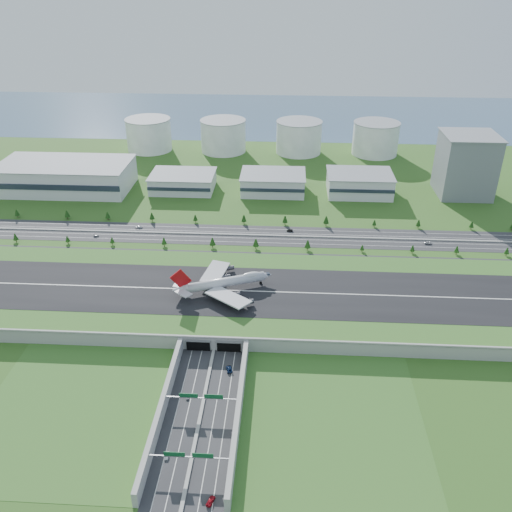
# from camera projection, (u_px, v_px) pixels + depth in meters

# --- Properties ---
(ground) EXTENTS (1200.00, 1200.00, 0.00)m
(ground) POSITION_uv_depth(u_px,v_px,m) (224.00, 301.00, 344.27)
(ground) COLOR #2C551A
(ground) RESTS_ON ground
(airfield_deck) EXTENTS (520.00, 100.00, 9.20)m
(airfield_deck) POSITION_uv_depth(u_px,v_px,m) (224.00, 296.00, 342.22)
(airfield_deck) COLOR gray
(airfield_deck) RESTS_ON ground
(underpass_road) EXTENTS (38.80, 120.40, 8.00)m
(underpass_road) POSITION_uv_depth(u_px,v_px,m) (200.00, 411.00, 255.42)
(underpass_road) COLOR #28282B
(underpass_road) RESTS_ON ground
(sign_gantry_near) EXTENTS (38.70, 0.70, 9.80)m
(sign_gantry_near) POSITION_uv_depth(u_px,v_px,m) (201.00, 398.00, 257.58)
(sign_gantry_near) COLOR gray
(sign_gantry_near) RESTS_ON ground
(sign_gantry_far) EXTENTS (38.70, 0.70, 9.80)m
(sign_gantry_far) POSITION_uv_depth(u_px,v_px,m) (189.00, 457.00, 226.88)
(sign_gantry_far) COLOR gray
(sign_gantry_far) RESTS_ON ground
(north_expressway) EXTENTS (560.00, 36.00, 0.12)m
(north_expressway) POSITION_uv_depth(u_px,v_px,m) (237.00, 235.00, 427.57)
(north_expressway) COLOR #28282B
(north_expressway) RESTS_ON ground
(tree_row) EXTENTS (498.89, 48.59, 8.24)m
(tree_row) POSITION_uv_depth(u_px,v_px,m) (231.00, 229.00, 426.37)
(tree_row) COLOR #3D2819
(tree_row) RESTS_ON ground
(hangar_west) EXTENTS (120.00, 60.00, 25.00)m
(hangar_west) POSITION_uv_depth(u_px,v_px,m) (66.00, 176.00, 509.51)
(hangar_west) COLOR silver
(hangar_west) RESTS_ON ground
(hangar_mid_a) EXTENTS (58.00, 42.00, 15.00)m
(hangar_mid_a) POSITION_uv_depth(u_px,v_px,m) (183.00, 182.00, 510.50)
(hangar_mid_a) COLOR silver
(hangar_mid_a) RESTS_ON ground
(hangar_mid_b) EXTENTS (58.00, 42.00, 17.00)m
(hangar_mid_b) POSITION_uv_depth(u_px,v_px,m) (273.00, 183.00, 505.56)
(hangar_mid_b) COLOR silver
(hangar_mid_b) RESTS_ON ground
(hangar_mid_c) EXTENTS (58.00, 42.00, 19.00)m
(hangar_mid_c) POSITION_uv_depth(u_px,v_px,m) (359.00, 184.00, 500.88)
(hangar_mid_c) COLOR silver
(hangar_mid_c) RESTS_ON ground
(office_tower) EXTENTS (46.00, 46.00, 55.00)m
(office_tower) POSITION_uv_depth(u_px,v_px,m) (466.00, 165.00, 491.68)
(office_tower) COLOR slate
(office_tower) RESTS_ON ground
(fuel_tank_a) EXTENTS (50.00, 50.00, 35.00)m
(fuel_tank_a) POSITION_uv_depth(u_px,v_px,m) (149.00, 135.00, 614.14)
(fuel_tank_a) COLOR silver
(fuel_tank_a) RESTS_ON ground
(fuel_tank_b) EXTENTS (50.00, 50.00, 35.00)m
(fuel_tank_b) POSITION_uv_depth(u_px,v_px,m) (223.00, 136.00, 609.67)
(fuel_tank_b) COLOR silver
(fuel_tank_b) RESTS_ON ground
(fuel_tank_c) EXTENTS (50.00, 50.00, 35.00)m
(fuel_tank_c) POSITION_uv_depth(u_px,v_px,m) (299.00, 137.00, 605.21)
(fuel_tank_c) COLOR silver
(fuel_tank_c) RESTS_ON ground
(fuel_tank_d) EXTENTS (50.00, 50.00, 35.00)m
(fuel_tank_d) POSITION_uv_depth(u_px,v_px,m) (376.00, 139.00, 600.74)
(fuel_tank_d) COLOR silver
(fuel_tank_d) RESTS_ON ground
(bay_water) EXTENTS (1200.00, 260.00, 0.06)m
(bay_water) POSITION_uv_depth(u_px,v_px,m) (262.00, 115.00, 765.29)
(bay_water) COLOR #3E5B77
(bay_water) RESTS_ON ground
(boeing_747) EXTENTS (61.94, 57.42, 20.18)m
(boeing_747) POSITION_uv_depth(u_px,v_px,m) (223.00, 282.00, 337.96)
(boeing_747) COLOR silver
(boeing_747) RESTS_ON airfield_deck
(car_0) EXTENTS (2.59, 4.35, 1.39)m
(car_0) POSITION_uv_depth(u_px,v_px,m) (187.00, 397.00, 267.40)
(car_0) COLOR #B7B5BA
(car_0) RESTS_ON ground
(car_1) EXTENTS (1.69, 4.34, 1.41)m
(car_1) POSITION_uv_depth(u_px,v_px,m) (167.00, 456.00, 235.40)
(car_1) COLOR white
(car_1) RESTS_ON ground
(car_2) EXTENTS (4.34, 6.72, 1.72)m
(car_2) POSITION_uv_depth(u_px,v_px,m) (229.00, 369.00, 285.31)
(car_2) COLOR #0C1D3F
(car_2) RESTS_ON ground
(car_3) EXTENTS (3.75, 5.90, 1.59)m
(car_3) POSITION_uv_depth(u_px,v_px,m) (211.00, 501.00, 215.50)
(car_3) COLOR maroon
(car_3) RESTS_ON ground
(car_4) EXTENTS (4.35, 2.38, 1.40)m
(car_4) POSITION_uv_depth(u_px,v_px,m) (96.00, 236.00, 424.58)
(car_4) COLOR slate
(car_4) RESTS_ON ground
(car_5) EXTENTS (4.82, 1.69, 1.59)m
(car_5) POSITION_uv_depth(u_px,v_px,m) (290.00, 230.00, 432.88)
(car_5) COLOR black
(car_5) RESTS_ON ground
(car_6) EXTENTS (5.89, 2.76, 1.63)m
(car_6) POSITION_uv_depth(u_px,v_px,m) (428.00, 243.00, 413.78)
(car_6) COLOR #B8B7BC
(car_6) RESTS_ON ground
(car_7) EXTENTS (6.15, 4.07, 1.66)m
(car_7) POSITION_uv_depth(u_px,v_px,m) (139.00, 227.00, 438.62)
(car_7) COLOR silver
(car_7) RESTS_ON ground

